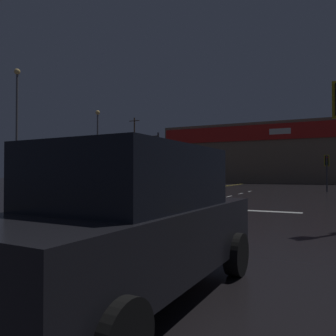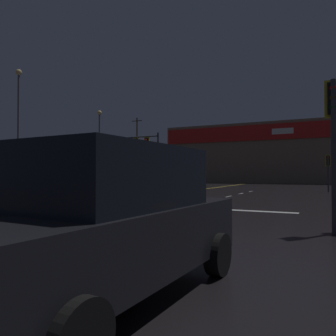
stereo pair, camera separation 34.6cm
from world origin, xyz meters
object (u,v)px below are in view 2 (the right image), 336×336
at_px(traffic_signal_corner_northwest, 115,162).
at_px(streetlight_near_left, 99,138).
at_px(streetlight_median_approach, 18,115).
at_px(traffic_signal_corner_northeast, 328,165).
at_px(traffic_signal_median, 141,147).
at_px(parked_car, 109,221).
at_px(traffic_signal_corner_southeast, 333,120).

bearing_deg(traffic_signal_corner_northwest, streetlight_near_left, 150.57).
bearing_deg(streetlight_median_approach, traffic_signal_corner_northeast, 20.99).
distance_m(traffic_signal_median, traffic_signal_corner_northwest, 12.99).
bearing_deg(parked_car, streetlight_median_approach, 142.58).
xyz_separation_m(traffic_signal_corner_southeast, streetlight_near_left, (-25.98, 23.83, 3.15)).
height_order(traffic_signal_corner_southeast, traffic_signal_corner_northeast, traffic_signal_corner_southeast).
height_order(traffic_signal_corner_northwest, traffic_signal_corner_northeast, traffic_signal_corner_northwest).
xyz_separation_m(traffic_signal_median, streetlight_near_left, (-12.95, 11.64, 2.52)).
relative_size(traffic_signal_corner_northwest, traffic_signal_corner_southeast, 0.97).
relative_size(streetlight_near_left, streetlight_median_approach, 0.84).
height_order(traffic_signal_corner_northeast, parked_car, traffic_signal_corner_northeast).
bearing_deg(traffic_signal_corner_northeast, streetlight_median_approach, -159.01).
bearing_deg(parked_car, traffic_signal_median, 119.58).
bearing_deg(traffic_signal_median, traffic_signal_corner_southeast, -43.09).
height_order(traffic_signal_corner_northwest, streetlight_median_approach, streetlight_median_approach).
bearing_deg(traffic_signal_median, streetlight_median_approach, -178.43).
xyz_separation_m(traffic_signal_corner_southeast, streetlight_median_approach, (-26.08, 11.83, 4.13)).
xyz_separation_m(traffic_signal_median, traffic_signal_corner_northwest, (-8.95, 9.38, -0.73)).
relative_size(traffic_signal_median, traffic_signal_corner_northeast, 1.46).
bearing_deg(traffic_signal_corner_northeast, traffic_signal_corner_northwest, -179.35).
distance_m(traffic_signal_corner_northwest, traffic_signal_corner_northeast, 21.94).
xyz_separation_m(traffic_signal_median, traffic_signal_corner_southeast, (13.02, -12.18, -0.63)).
bearing_deg(traffic_signal_median, parked_car, -60.42).
relative_size(traffic_signal_median, parked_car, 1.06).
distance_m(traffic_signal_median, parked_car, 21.20).
bearing_deg(streetlight_median_approach, traffic_signal_corner_southeast, -24.39).
bearing_deg(traffic_signal_corner_northeast, traffic_signal_corner_southeast, -89.89).
xyz_separation_m(streetlight_near_left, streetlight_median_approach, (-0.10, -12.00, 0.97)).
xyz_separation_m(traffic_signal_median, streetlight_median_approach, (-13.06, -0.36, 3.49)).
relative_size(traffic_signal_corner_northwest, streetlight_median_approach, 0.34).
bearing_deg(streetlight_near_left, traffic_signal_corner_northeast, -4.43).
bearing_deg(parked_car, traffic_signal_corner_northeast, 84.68).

